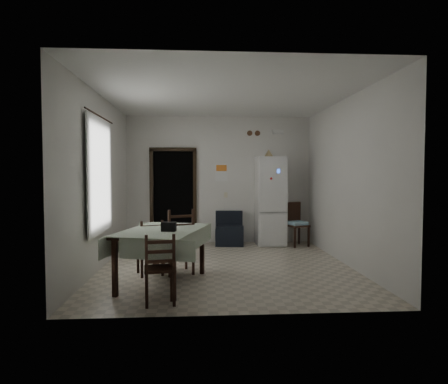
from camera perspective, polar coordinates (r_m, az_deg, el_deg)
name	(u,v)px	position (r m, az deg, el deg)	size (l,w,h in m)	color
ground	(226,266)	(6.54, 0.28, -11.21)	(4.50, 4.50, 0.00)	#BFB39C
ceiling	(226,95)	(6.49, 0.29, 14.50)	(4.20, 4.50, 0.02)	white
wall_back	(219,180)	(8.60, -0.73, 1.87)	(4.20, 0.02, 2.90)	silver
wall_front	(240,185)	(4.11, 2.40, 1.00)	(4.20, 0.02, 2.90)	silver
wall_left	(100,182)	(6.56, -18.36, 1.49)	(0.02, 4.50, 2.90)	silver
wall_right	(346,181)	(6.83, 18.16, 1.53)	(0.02, 4.50, 2.90)	silver
doorway	(174,196)	(8.83, -7.62, -0.66)	(1.06, 0.52, 2.22)	black
window_recess	(94,176)	(6.38, -19.27, 2.34)	(0.10, 1.20, 1.60)	silver
curtain	(100,176)	(6.35, -18.31, 2.36)	(0.02, 1.45, 1.85)	beige
curtain_rod	(100,116)	(6.41, -18.35, 10.88)	(0.02, 0.02, 1.60)	black
calendar	(221,172)	(8.59, -0.39, 3.01)	(0.28, 0.02, 0.40)	white
calendar_image	(221,168)	(8.59, -0.39, 3.67)	(0.24, 0.01, 0.14)	orange
light_switch	(226,195)	(8.61, 0.27, -0.46)	(0.08, 0.02, 0.12)	beige
vent_left	(250,133)	(8.70, 3.94, 8.94)	(0.12, 0.12, 0.03)	brown
vent_right	(257,133)	(8.73, 5.12, 8.91)	(0.12, 0.12, 0.03)	brown
emergency_light	(278,132)	(8.79, 8.22, 9.05)	(0.25, 0.07, 0.09)	white
fridge	(270,201)	(8.44, 7.09, -1.35)	(0.64, 0.64, 1.96)	white
tan_cone	(269,153)	(8.34, 6.83, 5.92)	(0.20, 0.20, 0.16)	tan
navy_seat	(230,228)	(8.38, 0.90, -5.55)	(0.61, 0.59, 0.74)	black
corner_chair	(297,224)	(8.39, 11.09, -4.86)	(0.41, 0.41, 0.95)	black
dining_table	(163,257)	(5.49, -9.29, -9.72)	(0.99, 1.51, 0.79)	#ABBBA1
black_bag	(169,227)	(5.23, -8.42, -5.24)	(0.20, 0.12, 0.13)	black
dining_chair_far_left	(150,247)	(6.04, -11.22, -8.22)	(0.37, 0.37, 0.87)	black
dining_chair_far_right	(178,241)	(6.03, -7.02, -7.40)	(0.44, 0.44, 1.03)	black
dining_chair_near_head	(160,268)	(4.71, -9.77, -11.31)	(0.37, 0.37, 0.87)	black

